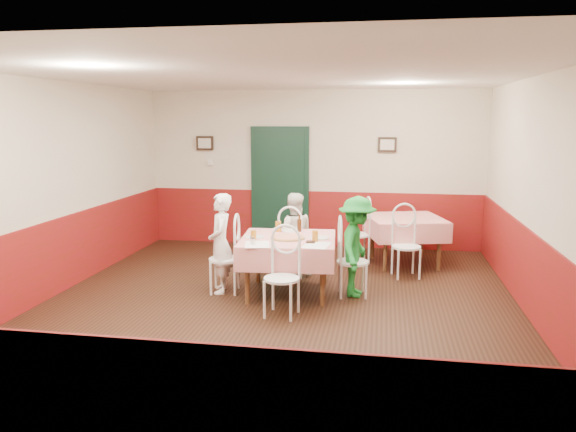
% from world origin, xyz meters
% --- Properties ---
extents(floor, '(7.00, 7.00, 0.00)m').
position_xyz_m(floor, '(0.00, 0.00, 0.00)').
color(floor, black).
rests_on(floor, ground).
extents(ceiling, '(7.00, 7.00, 0.00)m').
position_xyz_m(ceiling, '(0.00, 0.00, 2.80)').
color(ceiling, white).
rests_on(ceiling, back_wall).
extents(back_wall, '(6.00, 0.10, 2.80)m').
position_xyz_m(back_wall, '(0.00, 3.50, 1.40)').
color(back_wall, beige).
rests_on(back_wall, ground).
extents(front_wall, '(6.00, 0.10, 2.80)m').
position_xyz_m(front_wall, '(0.00, -3.50, 1.40)').
color(front_wall, beige).
rests_on(front_wall, ground).
extents(left_wall, '(0.10, 7.00, 2.80)m').
position_xyz_m(left_wall, '(-3.00, 0.00, 1.40)').
color(left_wall, beige).
rests_on(left_wall, ground).
extents(right_wall, '(0.10, 7.00, 2.80)m').
position_xyz_m(right_wall, '(3.00, 0.00, 1.40)').
color(right_wall, beige).
rests_on(right_wall, ground).
extents(wainscot_back, '(6.00, 0.03, 1.00)m').
position_xyz_m(wainscot_back, '(0.00, 3.48, 0.50)').
color(wainscot_back, maroon).
rests_on(wainscot_back, ground).
extents(wainscot_front, '(6.00, 0.03, 1.00)m').
position_xyz_m(wainscot_front, '(0.00, -3.48, 0.50)').
color(wainscot_front, maroon).
rests_on(wainscot_front, ground).
extents(wainscot_left, '(0.03, 7.00, 1.00)m').
position_xyz_m(wainscot_left, '(-2.98, 0.00, 0.50)').
color(wainscot_left, maroon).
rests_on(wainscot_left, ground).
extents(wainscot_right, '(0.03, 7.00, 1.00)m').
position_xyz_m(wainscot_right, '(2.98, 0.00, 0.50)').
color(wainscot_right, maroon).
rests_on(wainscot_right, ground).
extents(door, '(0.96, 0.06, 2.10)m').
position_xyz_m(door, '(-0.60, 3.45, 1.05)').
color(door, black).
rests_on(door, ground).
extents(picture_left, '(0.32, 0.03, 0.26)m').
position_xyz_m(picture_left, '(-2.00, 3.45, 1.85)').
color(picture_left, black).
rests_on(picture_left, back_wall).
extents(picture_right, '(0.32, 0.03, 0.26)m').
position_xyz_m(picture_right, '(1.30, 3.45, 1.85)').
color(picture_right, black).
rests_on(picture_right, back_wall).
extents(thermostat, '(0.10, 0.03, 0.10)m').
position_xyz_m(thermostat, '(-1.90, 3.45, 1.50)').
color(thermostat, white).
rests_on(thermostat, back_wall).
extents(main_table, '(1.32, 1.32, 0.77)m').
position_xyz_m(main_table, '(0.04, 0.59, 0.38)').
color(main_table, red).
rests_on(main_table, ground).
extents(second_table, '(1.37, 1.37, 0.77)m').
position_xyz_m(second_table, '(1.61, 2.42, 0.38)').
color(second_table, red).
rests_on(second_table, ground).
extents(chair_left, '(0.46, 0.46, 0.90)m').
position_xyz_m(chair_left, '(-0.81, 0.52, 0.45)').
color(chair_left, white).
rests_on(chair_left, ground).
extents(chair_right, '(0.48, 0.48, 0.90)m').
position_xyz_m(chair_right, '(0.89, 0.66, 0.45)').
color(chair_right, white).
rests_on(chair_right, ground).
extents(chair_far, '(0.46, 0.46, 0.90)m').
position_xyz_m(chair_far, '(-0.03, 1.44, 0.45)').
color(chair_far, white).
rests_on(chair_far, ground).
extents(chair_near, '(0.47, 0.47, 0.90)m').
position_xyz_m(chair_near, '(0.11, -0.25, 0.45)').
color(chair_near, white).
rests_on(chair_near, ground).
extents(chair_second_a, '(0.51, 0.51, 0.90)m').
position_xyz_m(chair_second_a, '(0.86, 2.42, 0.45)').
color(chair_second_a, white).
rests_on(chair_second_a, ground).
extents(chair_second_b, '(0.51, 0.51, 0.90)m').
position_xyz_m(chair_second_b, '(1.61, 1.67, 0.45)').
color(chair_second_b, white).
rests_on(chair_second_b, ground).
extents(pizza, '(0.45, 0.45, 0.03)m').
position_xyz_m(pizza, '(0.05, 0.53, 0.77)').
color(pizza, '#B74723').
rests_on(pizza, main_table).
extents(plate_left, '(0.27, 0.27, 0.01)m').
position_xyz_m(plate_left, '(-0.40, 0.54, 0.77)').
color(plate_left, white).
rests_on(plate_left, main_table).
extents(plate_right, '(0.27, 0.27, 0.01)m').
position_xyz_m(plate_right, '(0.45, 0.62, 0.77)').
color(plate_right, white).
rests_on(plate_right, main_table).
extents(plate_far, '(0.27, 0.27, 0.01)m').
position_xyz_m(plate_far, '(-0.00, 1.03, 0.77)').
color(plate_far, white).
rests_on(plate_far, main_table).
extents(glass_a, '(0.08, 0.08, 0.13)m').
position_xyz_m(glass_a, '(-0.36, 0.33, 0.83)').
color(glass_a, '#BF7219').
rests_on(glass_a, main_table).
extents(glass_b, '(0.08, 0.08, 0.14)m').
position_xyz_m(glass_b, '(0.42, 0.42, 0.83)').
color(glass_b, '#BF7219').
rests_on(glass_b, main_table).
extents(glass_c, '(0.08, 0.08, 0.14)m').
position_xyz_m(glass_c, '(-0.16, 0.96, 0.83)').
color(glass_c, '#BF7219').
rests_on(glass_c, main_table).
extents(beer_bottle, '(0.06, 0.06, 0.21)m').
position_xyz_m(beer_bottle, '(0.13, 1.02, 0.87)').
color(beer_bottle, '#381C0A').
rests_on(beer_bottle, main_table).
extents(shaker_a, '(0.04, 0.04, 0.09)m').
position_xyz_m(shaker_a, '(-0.34, 0.12, 0.81)').
color(shaker_a, silver).
rests_on(shaker_a, main_table).
extents(shaker_b, '(0.04, 0.04, 0.09)m').
position_xyz_m(shaker_b, '(-0.30, 0.10, 0.81)').
color(shaker_b, silver).
rests_on(shaker_b, main_table).
extents(shaker_c, '(0.04, 0.04, 0.09)m').
position_xyz_m(shaker_c, '(-0.36, 0.22, 0.81)').
color(shaker_c, '#B23319').
rests_on(shaker_c, main_table).
extents(menu_left, '(0.38, 0.46, 0.00)m').
position_xyz_m(menu_left, '(-0.27, 0.14, 0.76)').
color(menu_left, white).
rests_on(menu_left, main_table).
extents(menu_right, '(0.35, 0.43, 0.00)m').
position_xyz_m(menu_right, '(0.46, 0.22, 0.76)').
color(menu_right, white).
rests_on(menu_right, main_table).
extents(wallet, '(0.12, 0.10, 0.02)m').
position_xyz_m(wallet, '(0.37, 0.34, 0.77)').
color(wallet, black).
rests_on(wallet, main_table).
extents(diner_left, '(0.43, 0.55, 1.33)m').
position_xyz_m(diner_left, '(-0.86, 0.52, 0.67)').
color(diner_left, gray).
rests_on(diner_left, ground).
extents(diner_far, '(0.67, 0.56, 1.23)m').
position_xyz_m(diner_far, '(-0.03, 1.49, 0.62)').
color(diner_far, gray).
rests_on(diner_far, ground).
extents(diner_right, '(0.56, 0.89, 1.32)m').
position_xyz_m(diner_right, '(0.94, 0.67, 0.66)').
color(diner_right, gray).
rests_on(diner_right, ground).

